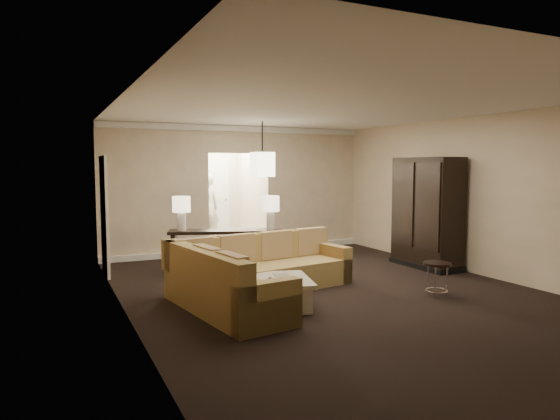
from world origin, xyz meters
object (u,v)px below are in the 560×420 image
console_table (227,247)px  sectional_sofa (255,274)px  coffee_table (274,292)px  armoire (427,215)px  drink_table (437,272)px  person (207,204)px

console_table → sectional_sofa: bearing=-76.2°
coffee_table → armoire: (3.75, 1.24, 0.80)m
coffee_table → console_table: size_ratio=0.58×
sectional_sofa → console_table: sectional_sofa is taller
sectional_sofa → console_table: bearing=75.3°
sectional_sofa → drink_table: (2.44, -1.07, 0.02)m
armoire → drink_table: armoire is taller
sectional_sofa → drink_table: bearing=-32.5°
drink_table → person: 6.64m
sectional_sofa → person: size_ratio=1.55×
coffee_table → console_table: console_table is taller
armoire → coffee_table: bearing=-161.7°
armoire → person: 5.48m
console_table → coffee_table: bearing=-73.6°
armoire → drink_table: size_ratio=4.11×
console_table → person: 3.71m
console_table → drink_table: size_ratio=4.09×
console_table → drink_table: console_table is taller
armoire → sectional_sofa: bearing=-169.6°
console_table → person: person is taller
sectional_sofa → coffee_table: (0.05, -0.55, -0.14)m
drink_table → sectional_sofa: bearing=156.3°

